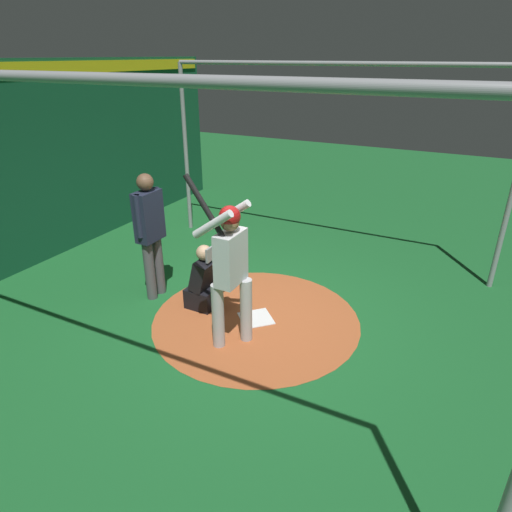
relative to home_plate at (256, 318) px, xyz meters
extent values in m
plane|color=#195B28|center=(0.00, 0.00, -0.01)|extent=(25.98, 25.98, 0.00)
cylinder|color=#AD562D|center=(0.00, 0.00, -0.01)|extent=(2.81, 2.81, 0.01)
cube|color=white|center=(0.00, 0.00, 0.00)|extent=(0.59, 0.59, 0.01)
cylinder|color=#B3B3B7|center=(0.10, -0.46, 0.41)|extent=(0.15, 0.15, 0.85)
cylinder|color=#B3B3B7|center=(-0.14, -0.73, 0.41)|extent=(0.15, 0.15, 0.85)
cube|color=silver|center=(-0.02, -0.60, 1.15)|extent=(0.22, 0.44, 0.64)
cylinder|color=silver|center=(-0.12, -0.40, 1.61)|extent=(0.51, 0.09, 0.40)
cylinder|color=silver|center=(-0.12, -0.79, 1.61)|extent=(0.51, 0.09, 0.40)
sphere|color=#9E704C|center=(-0.02, -0.60, 1.60)|extent=(0.22, 0.22, 0.22)
sphere|color=#A51414|center=(-0.02, -0.60, 1.66)|extent=(0.25, 0.25, 0.25)
cylinder|color=black|center=(-0.24, -0.73, 1.75)|extent=(0.54, 0.06, 0.73)
cube|color=black|center=(-0.84, -0.02, 0.13)|extent=(0.40, 0.40, 0.29)
cube|color=black|center=(-0.80, -0.02, 0.50)|extent=(0.31, 0.40, 0.48)
sphere|color=tan|center=(-0.78, -0.02, 0.83)|extent=(0.22, 0.22, 0.22)
cube|color=gray|center=(-0.68, -0.02, 0.83)|extent=(0.03, 0.20, 0.20)
ellipsoid|color=brown|center=(-0.52, 0.04, 0.38)|extent=(0.12, 0.28, 0.22)
cylinder|color=#4C4C51|center=(-1.64, 0.02, 0.44)|extent=(0.15, 0.15, 0.90)
cylinder|color=#4C4C51|center=(-1.64, -0.18, 0.44)|extent=(0.15, 0.15, 0.90)
cube|color=#1E2338|center=(-1.64, -0.08, 1.24)|extent=(0.22, 0.42, 0.71)
cylinder|color=#1E2338|center=(-1.64, 0.12, 1.30)|extent=(0.09, 0.09, 0.60)
cylinder|color=#1E2338|center=(-1.64, -0.28, 1.30)|extent=(0.09, 0.09, 0.60)
sphere|color=brown|center=(-1.64, -0.08, 1.72)|extent=(0.23, 0.23, 0.23)
cube|color=#145133|center=(-4.25, 0.00, 1.61)|extent=(0.20, 9.98, 3.24)
cube|color=yellow|center=(-4.14, 0.00, 3.08)|extent=(0.03, 9.78, 0.20)
cylinder|color=gray|center=(-2.81, 2.50, 1.57)|extent=(0.08, 0.08, 3.17)
cylinder|color=gray|center=(0.00, -2.50, 3.15)|extent=(5.63, 0.07, 0.07)
cylinder|color=gray|center=(0.00, 2.50, 3.15)|extent=(5.63, 0.07, 0.07)
sphere|color=white|center=(-0.14, 0.08, 0.03)|extent=(0.07, 0.07, 0.07)
camera|label=1|loc=(2.32, -4.54, 3.28)|focal=30.89mm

